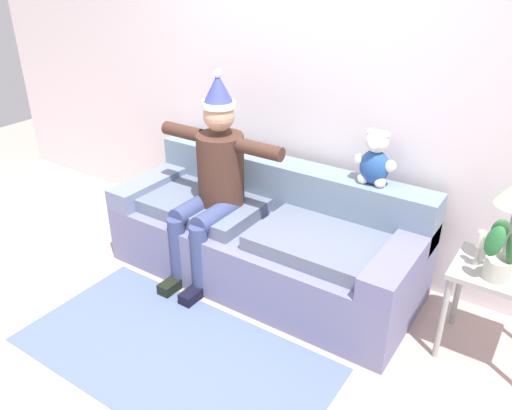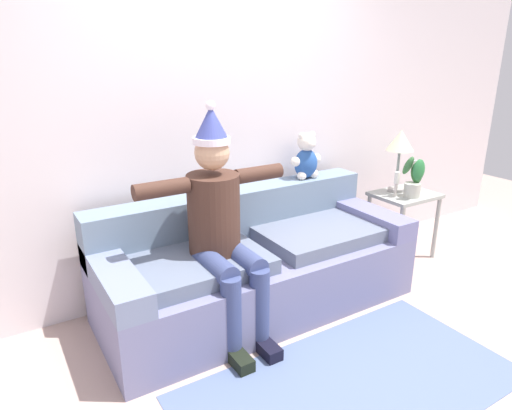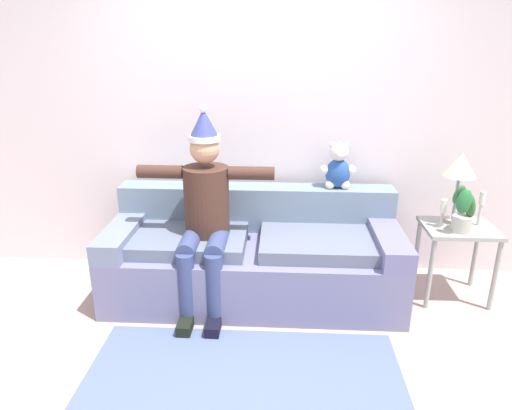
% 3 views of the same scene
% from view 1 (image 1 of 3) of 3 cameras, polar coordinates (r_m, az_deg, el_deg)
% --- Properties ---
extents(ground_plane, '(10.00, 10.00, 0.00)m').
position_cam_1_polar(ground_plane, '(3.31, -8.79, -15.83)').
color(ground_plane, tan).
extents(back_wall, '(7.00, 0.10, 2.70)m').
position_cam_1_polar(back_wall, '(3.81, 5.84, 13.40)').
color(back_wall, silver).
rests_on(back_wall, ground_plane).
extents(couch, '(2.26, 0.91, 0.82)m').
position_cam_1_polar(couch, '(3.76, 1.16, -3.57)').
color(couch, slate).
rests_on(couch, ground_plane).
extents(person_seated, '(1.02, 0.77, 1.52)m').
position_cam_1_polar(person_seated, '(3.62, -4.89, 3.07)').
color(person_seated, '#462B21').
rests_on(person_seated, ground_plane).
extents(teddy_bear, '(0.29, 0.17, 0.38)m').
position_cam_1_polar(teddy_bear, '(3.44, 13.25, 4.94)').
color(teddy_bear, '#274F97').
rests_on(teddy_bear, couch).
extents(side_table, '(0.54, 0.44, 0.61)m').
position_cam_1_polar(side_table, '(3.26, 25.74, -8.27)').
color(side_table, '#9A9F98').
rests_on(side_table, ground_plane).
extents(potted_plant, '(0.21, 0.26, 0.38)m').
position_cam_1_polar(potted_plant, '(3.04, 25.77, -4.81)').
color(potted_plant, '#B8B9AA').
rests_on(potted_plant, side_table).
extents(candle_tall, '(0.04, 0.04, 0.22)m').
position_cam_1_polar(candle_tall, '(3.13, 23.90, -4.00)').
color(candle_tall, beige).
rests_on(candle_tall, side_table).
extents(area_rug, '(1.95, 1.00, 0.01)m').
position_cam_1_polar(area_rug, '(3.29, -9.33, -16.19)').
color(area_rug, slate).
rests_on(area_rug, ground_plane).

